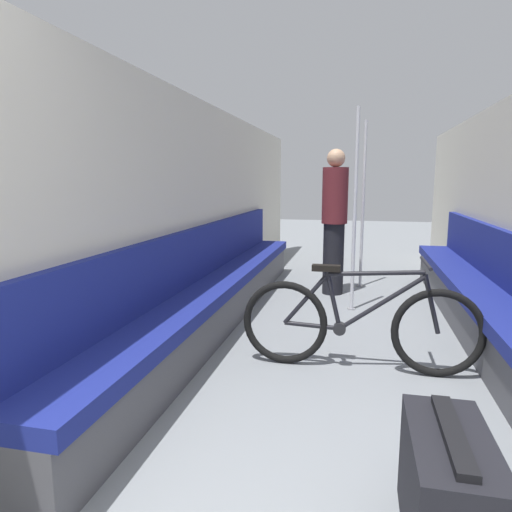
% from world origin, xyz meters
% --- Properties ---
extents(wall_left, '(0.10, 9.58, 2.09)m').
position_xyz_m(wall_left, '(-1.42, 3.19, 1.05)').
color(wall_left, beige).
rests_on(wall_left, ground).
extents(bench_seat_row_left, '(0.43, 5.31, 0.93)m').
position_xyz_m(bench_seat_row_left, '(-1.18, 3.38, 0.31)').
color(bench_seat_row_left, '#4C4C51').
rests_on(bench_seat_row_left, ground).
extents(bench_seat_row_right, '(0.43, 5.31, 0.93)m').
position_xyz_m(bench_seat_row_right, '(1.18, 3.38, 0.31)').
color(bench_seat_row_right, '#4C4C51').
rests_on(bench_seat_row_right, ground).
extents(bicycle, '(1.69, 0.46, 0.81)m').
position_xyz_m(bicycle, '(0.13, 2.59, 0.34)').
color(bicycle, black).
rests_on(bicycle, ground).
extents(grab_pole_near, '(0.08, 0.08, 2.07)m').
position_xyz_m(grab_pole_near, '(0.06, 4.16, 1.01)').
color(grab_pole_near, gray).
rests_on(grab_pole_near, ground).
extents(grab_pole_far, '(0.08, 0.08, 2.07)m').
position_xyz_m(grab_pole_far, '(0.15, 5.26, 1.01)').
color(grab_pole_far, gray).
rests_on(grab_pole_far, ground).
extents(passenger_standing, '(0.30, 0.30, 1.71)m').
position_xyz_m(passenger_standing, '(-0.18, 4.82, 0.88)').
color(passenger_standing, black).
rests_on(passenger_standing, ground).
extents(luggage_bag, '(0.29, 0.61, 0.48)m').
position_xyz_m(luggage_bag, '(0.46, 0.99, 0.23)').
color(luggage_bag, black).
rests_on(luggage_bag, ground).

